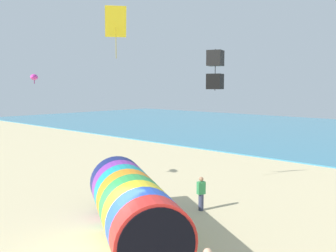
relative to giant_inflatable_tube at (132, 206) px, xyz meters
The scene contains 5 objects.
giant_inflatable_tube is the anchor object (origin of this frame).
kite_yellow_diamond 9.09m from the giant_inflatable_tube, 146.29° to the left, with size 1.03×1.13×2.47m.
kite_magenta_parafoil 10.30m from the giant_inflatable_tube, behind, with size 1.07×0.94×0.53m.
kite_black_box 5.90m from the giant_inflatable_tube, 42.80° to the left, with size 0.65×0.65×1.48m.
bystander_far_left 4.31m from the giant_inflatable_tube, 90.67° to the left, with size 0.34×0.42×1.58m.
Camera 1 is at (9.48, -6.67, 5.69)m, focal length 40.00 mm.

